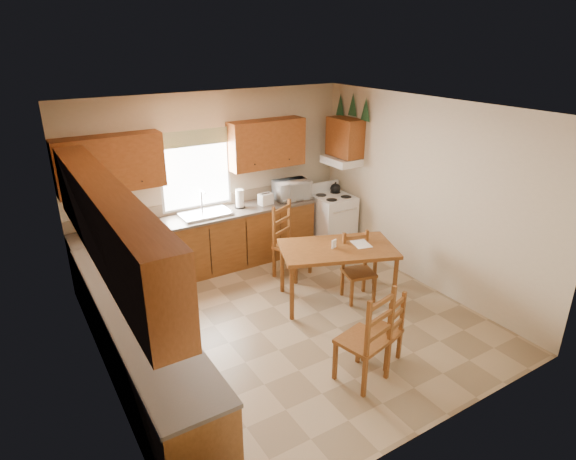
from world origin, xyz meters
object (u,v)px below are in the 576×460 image
dining_table (337,274)px  chair_near_right (383,327)px  chair_far_left (292,241)px  chair_near_left (363,335)px  chair_far_right (359,268)px  microwave (292,190)px  stove (332,222)px

dining_table → chair_near_right: bearing=-83.7°
chair_far_left → dining_table: bearing=-108.2°
chair_near_right → chair_near_left: bearing=-1.9°
chair_near_right → chair_far_right: bearing=-137.5°
microwave → stove: bearing=-18.6°
stove → chair_far_left: 1.27m
stove → microwave: bearing=158.1°
dining_table → chair_far_left: bearing=118.0°
dining_table → stove: bearing=76.6°
microwave → chair_far_right: 2.01m
chair_near_left → chair_far_right: 1.71m
stove → microwave: (-0.65, 0.28, 0.62)m
chair_far_left → chair_near_left: bearing=-130.1°
stove → chair_far_left: bearing=-153.7°
stove → chair_near_left: chair_near_left is taller
chair_far_left → stove: bearing=-0.0°
microwave → chair_far_right: (-0.11, -1.91, -0.60)m
chair_near_left → stove: bearing=-134.6°
microwave → chair_near_left: size_ratio=0.47×
stove → microwave: size_ratio=1.73×
chair_near_right → chair_far_right: size_ratio=0.90×
chair_near_left → chair_near_right: (0.41, 0.13, -0.13)m
microwave → dining_table: (-0.39, -1.78, -0.67)m
dining_table → chair_near_left: 1.67m
dining_table → chair_far_right: size_ratio=1.59×
stove → chair_far_left: (-1.15, -0.53, 0.11)m
microwave → chair_near_right: 3.28m
chair_far_left → chair_far_right: chair_far_left is taller
chair_far_right → dining_table: bearing=168.8°
stove → chair_near_left: bearing=-120.0°
chair_near_right → chair_far_left: chair_far_left is taller
chair_far_right → microwave: bearing=100.9°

